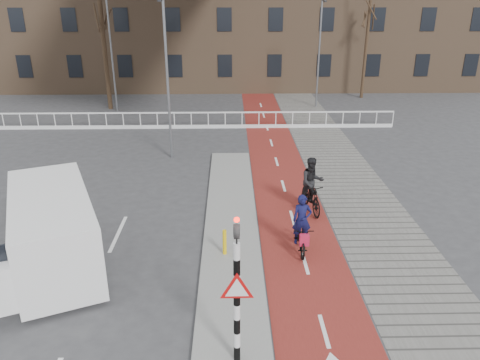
{
  "coord_description": "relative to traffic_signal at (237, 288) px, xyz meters",
  "views": [
    {
      "loc": [
        -0.71,
        -9.96,
        7.54
      ],
      "look_at": [
        -0.38,
        5.0,
        1.5
      ],
      "focal_mm": 35.0,
      "sensor_mm": 36.0,
      "label": 1
    }
  ],
  "objects": [
    {
      "name": "tree_right",
      "position": [
        9.96,
        27.41,
        1.69
      ],
      "size": [
        0.23,
        0.23,
        7.36
      ],
      "primitive_type": "cylinder",
      "color": "#322416",
      "rests_on": "ground"
    },
    {
      "name": "streetlight_left",
      "position": [
        -7.76,
        23.44,
        2.16
      ],
      "size": [
        0.12,
        0.12,
        8.3
      ],
      "primitive_type": "cylinder",
      "color": "slate",
      "rests_on": "ground"
    },
    {
      "name": "tree_mid",
      "position": [
        -8.38,
        24.15,
        1.72
      ],
      "size": [
        0.29,
        0.29,
        7.42
      ],
      "primitive_type": "cylinder",
      "color": "#322416",
      "rests_on": "ground"
    },
    {
      "name": "cyclist_near",
      "position": [
        2.07,
        4.83,
        -1.36
      ],
      "size": [
        0.64,
        1.76,
        1.84
      ],
      "rotation": [
        0.0,
        0.0,
        -0.02
      ],
      "color": "black",
      "rests_on": "bike_lane"
    },
    {
      "name": "curb_island",
      "position": [
        -0.1,
        6.02,
        -1.93
      ],
      "size": [
        1.8,
        16.0,
        0.12
      ],
      "primitive_type": "cube",
      "color": "gray",
      "rests_on": "ground"
    },
    {
      "name": "streetlight_near",
      "position": [
        -2.97,
        13.74,
        1.69
      ],
      "size": [
        0.12,
        0.12,
        7.36
      ],
      "primitive_type": "cylinder",
      "color": "slate",
      "rests_on": "ground"
    },
    {
      "name": "ground",
      "position": [
        0.6,
        2.02,
        -1.99
      ],
      "size": [
        120.0,
        120.0,
        0.0
      ],
      "primitive_type": "plane",
      "color": "#38383A",
      "rests_on": "ground"
    },
    {
      "name": "traffic_signal",
      "position": [
        0.0,
        0.0,
        0.0
      ],
      "size": [
        0.8,
        0.8,
        3.68
      ],
      "color": "black",
      "rests_on": "curb_island"
    },
    {
      "name": "van",
      "position": [
        -5.22,
        4.1,
        -0.81
      ],
      "size": [
        3.95,
        5.61,
        2.24
      ],
      "rotation": [
        0.0,
        0.0,
        0.4
      ],
      "color": "white",
      "rests_on": "ground"
    },
    {
      "name": "sidewalk",
      "position": [
        4.9,
        12.02,
        -1.98
      ],
      "size": [
        3.0,
        60.0,
        0.01
      ],
      "primitive_type": "cube",
      "color": "slate",
      "rests_on": "ground"
    },
    {
      "name": "railing",
      "position": [
        -4.4,
        19.02,
        -1.68
      ],
      "size": [
        28.0,
        0.1,
        0.99
      ],
      "color": "silver",
      "rests_on": "ground"
    },
    {
      "name": "cyclist_far",
      "position": [
        2.83,
        7.62,
        -1.13
      ],
      "size": [
        0.99,
        2.0,
        2.06
      ],
      "rotation": [
        0.0,
        0.0,
        0.17
      ],
      "color": "black",
      "rests_on": "bike_lane"
    },
    {
      "name": "bollard",
      "position": [
        -0.3,
        4.44,
        -1.47
      ],
      "size": [
        0.12,
        0.12,
        0.8
      ],
      "primitive_type": "cylinder",
      "color": "yellow",
      "rests_on": "curb_island"
    },
    {
      "name": "bike_lane",
      "position": [
        2.1,
        12.02,
        -1.98
      ],
      "size": [
        2.5,
        60.0,
        0.01
      ],
      "primitive_type": "cube",
      "color": "maroon",
      "rests_on": "ground"
    },
    {
      "name": "streetlight_right",
      "position": [
        5.96,
        24.49,
        1.57
      ],
      "size": [
        0.12,
        0.12,
        7.13
      ],
      "primitive_type": "cylinder",
      "color": "slate",
      "rests_on": "ground"
    }
  ]
}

